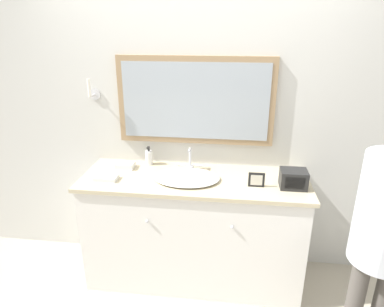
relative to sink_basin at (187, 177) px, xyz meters
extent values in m
plane|color=#B2A893|center=(0.05, -0.32, -0.93)|extent=(14.00, 14.00, 0.00)
cube|color=silver|center=(0.05, 0.36, 0.34)|extent=(8.00, 0.06, 2.55)
cube|color=#997A56|center=(0.03, 0.31, 0.52)|extent=(1.24, 0.04, 0.69)
cube|color=#9EA8B2|center=(0.03, 0.29, 0.52)|extent=(1.15, 0.01, 0.60)
cylinder|color=silver|center=(-0.80, 0.32, 0.55)|extent=(0.09, 0.01, 0.09)
cylinder|color=silver|center=(-0.80, 0.27, 0.55)|extent=(0.02, 0.10, 0.02)
cylinder|color=white|center=(-0.80, 0.22, 0.62)|extent=(0.02, 0.02, 0.14)
cube|color=white|center=(0.05, 0.02, -0.49)|extent=(1.68, 0.57, 0.88)
cube|color=#C6B793|center=(0.05, 0.02, -0.03)|extent=(1.74, 0.60, 0.03)
sphere|color=silver|center=(-0.25, -0.27, -0.24)|extent=(0.02, 0.02, 0.02)
sphere|color=silver|center=(0.36, -0.27, -0.24)|extent=(0.02, 0.02, 0.02)
ellipsoid|color=white|center=(0.00, -0.01, 0.00)|extent=(0.50, 0.37, 0.03)
cylinder|color=silver|center=(0.00, 0.20, 0.00)|extent=(0.06, 0.06, 0.03)
cylinder|color=silver|center=(0.00, 0.20, 0.08)|extent=(0.02, 0.02, 0.14)
cylinder|color=silver|center=(0.00, 0.16, 0.16)|extent=(0.02, 0.07, 0.02)
cylinder|color=white|center=(-0.08, 0.20, 0.01)|extent=(0.05, 0.02, 0.02)
cylinder|color=white|center=(0.08, 0.20, 0.01)|extent=(0.05, 0.02, 0.02)
cylinder|color=white|center=(-0.35, 0.25, 0.04)|extent=(0.06, 0.06, 0.12)
cylinder|color=black|center=(-0.35, 0.25, 0.12)|extent=(0.02, 0.02, 0.04)
cube|color=black|center=(-0.35, 0.24, 0.13)|extent=(0.02, 0.03, 0.01)
cube|color=black|center=(0.78, -0.04, 0.05)|extent=(0.19, 0.15, 0.13)
cube|color=black|center=(0.78, -0.11, 0.05)|extent=(0.14, 0.01, 0.09)
cube|color=black|center=(0.52, -0.07, 0.04)|extent=(0.12, 0.01, 0.11)
cube|color=beige|center=(0.52, -0.07, 0.04)|extent=(0.08, 0.00, 0.08)
cube|color=white|center=(-0.60, -0.09, 0.00)|extent=(0.17, 0.11, 0.03)
cube|color=white|center=(-0.53, 0.15, 0.00)|extent=(0.14, 0.11, 0.04)
camera|label=1|loc=(0.33, -2.34, 1.08)|focal=32.00mm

